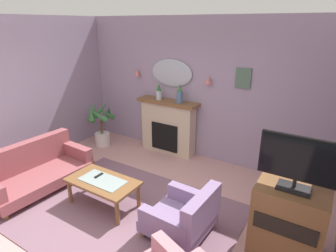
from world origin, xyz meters
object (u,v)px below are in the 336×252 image
mantel_vase_right (180,95)px  coffee_table (103,184)px  wall_mirror (171,73)px  mantel_vase_left (159,92)px  floral_couch (35,170)px  framed_picture (243,78)px  tv_remote (99,176)px  tv_cabinet (288,221)px  wall_sconce_left (137,72)px  fireplace (168,127)px  potted_plant_tall_palm (101,124)px  tv_flatscreen (298,162)px  armchair_in_corner (185,216)px  wall_sconce_right (208,80)px

mantel_vase_right → coffee_table: 2.36m
wall_mirror → mantel_vase_right: bearing=-29.5°
mantel_vase_left → mantel_vase_right: 0.50m
coffee_table → floral_couch: 1.40m
wall_mirror → framed_picture: wall_mirror is taller
wall_mirror → tv_remote: 2.60m
coffee_table → tv_cabinet: bearing=11.1°
mantel_vase_right → framed_picture: bearing=8.5°
wall_sconce_left → framed_picture: bearing=1.5°
framed_picture → mantel_vase_right: bearing=-171.5°
coffee_table → fireplace: bearing=95.5°
fireplace → wall_sconce_left: (-0.85, 0.09, 1.09)m
tv_cabinet → potted_plant_tall_palm: size_ratio=0.87×
mantel_vase_left → potted_plant_tall_palm: (-1.26, -0.51, -0.80)m
wall_mirror → tv_remote: size_ratio=6.00×
wall_mirror → fireplace: bearing=-90.0°
coffee_table → floral_couch: bearing=-170.8°
coffee_table → tv_flatscreen: tv_flatscreen is taller
coffee_table → mantel_vase_right: bearing=87.6°
tv_flatscreen → mantel_vase_right: bearing=145.7°
mantel_vase_right → framed_picture: framed_picture is taller
tv_remote → tv_cabinet: size_ratio=0.18×
mantel_vase_left → tv_cabinet: size_ratio=0.39×
armchair_in_corner → potted_plant_tall_palm: 3.43m
mantel_vase_right → tv_remote: mantel_vase_right is taller
tv_cabinet → tv_flatscreen: bearing=-90.0°
wall_sconce_left → armchair_in_corner: bearing=-42.0°
mantel_vase_left → coffee_table: 2.39m
wall_sconce_left → wall_mirror: bearing=3.4°
mantel_vase_right → tv_flatscreen: (2.47, -1.68, -0.09)m
coffee_table → wall_sconce_right: bearing=74.4°
mantel_vase_left → wall_sconce_right: wall_sconce_right is taller
tv_remote → tv_cabinet: 2.73m
mantel_vase_left → framed_picture: framed_picture is taller
wall_sconce_left → framed_picture: size_ratio=0.39×
fireplace → framed_picture: framed_picture is taller
mantel_vase_left → wall_mirror: bearing=40.4°
mantel_vase_left → potted_plant_tall_palm: bearing=-158.2°
fireplace → wall_mirror: wall_mirror is taller
wall_sconce_right → mantel_vase_right: bearing=-167.7°
framed_picture → tv_flatscreen: size_ratio=0.43×
mantel_vase_left → wall_mirror: (0.20, 0.17, 0.39)m
wall_mirror → potted_plant_tall_palm: wall_mirror is taller
fireplace → armchair_in_corner: (1.58, -2.10, -0.27)m
wall_sconce_right → armchair_in_corner: (0.73, -2.19, -1.35)m
wall_sconce_right → fireplace: bearing=-173.8°
fireplace → coffee_table: 2.21m
framed_picture → wall_sconce_right: bearing=-174.7°
fireplace → tv_cabinet: fireplace is taller
fireplace → mantel_vase_right: mantel_vase_right is taller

